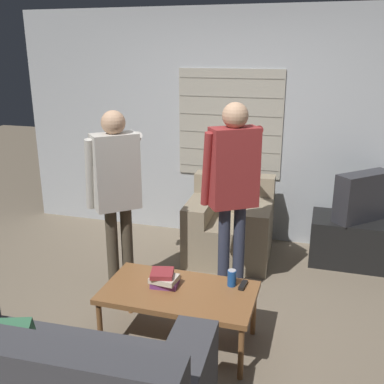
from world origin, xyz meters
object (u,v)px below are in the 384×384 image
Objects in this scene: person_left_standing at (116,185)px; person_right_standing at (233,180)px; tv at (363,197)px; armchair_beige at (230,226)px; coffee_table at (179,295)px; spare_remote at (243,285)px; book_stack at (164,279)px; soda_can at (232,278)px.

person_right_standing is at bearing -28.21° from person_left_standing.
tv is 2.44m from person_left_standing.
armchair_beige is 1.54× the size of tv.
tv is (1.34, 1.78, 0.32)m from coffee_table.
tv is (1.29, 0.22, 0.38)m from armchair_beige.
person_left_standing is 1.32m from spare_remote.
coffee_table is 2.25m from tv.
person_left_standing is 7.52× the size of book_stack.
armchair_beige reaches higher than coffee_table.
person_right_standing is (0.93, 0.24, 0.06)m from person_left_standing.
tv is 2.62× the size of book_stack.
spare_remote is (0.44, 0.19, 0.05)m from coffee_table.
person_left_standing reaches higher than tv.
spare_remote is (0.56, 0.15, -0.05)m from book_stack.
armchair_beige reaches higher than soda_can.
spare_remote is at bearing 16.27° from tv.
person_left_standing is (-0.76, -1.07, 0.70)m from armchair_beige.
coffee_table is 8.82× the size of soda_can.
book_stack is 0.50m from soda_can.
soda_can is 0.10m from spare_remote.
armchair_beige is at bearing 68.04° from person_right_standing.
person_right_standing is at bearing 102.60° from soda_can.
soda_can is at bearing -169.36° from spare_remote.
coffee_table is at bearing -14.30° from book_stack.
soda_can reaches higher than book_stack.
armchair_beige is 1.44m from spare_remote.
soda_can is 0.95× the size of spare_remote.
armchair_beige is at bearing 88.08° from coffee_table.
spare_remote is at bearing -57.48° from person_left_standing.
book_stack is at bearing 5.78° from tv.
coffee_table is 0.41m from soda_can.
armchair_beige is 1.57m from coffee_table.
armchair_beige is 0.52× the size of person_right_standing.
armchair_beige is 6.67× the size of spare_remote.
coffee_table is 1.03m from person_right_standing.
soda_can is (0.48, 0.15, 0.01)m from book_stack.
armchair_beige is 1.36m from tv.
tv is 1.85m from spare_remote.
coffee_table is at bearing 85.33° from armchair_beige.
person_left_standing is 12.43× the size of spare_remote.
tv reaches higher than armchair_beige.
armchair_beige is at bearing -34.69° from tv.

